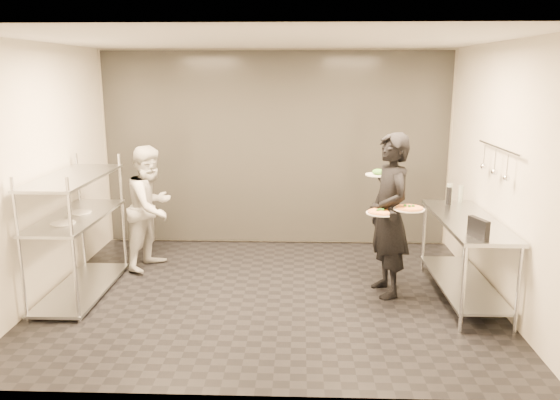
{
  "coord_description": "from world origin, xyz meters",
  "views": [
    {
      "loc": [
        0.34,
        -5.8,
        2.47
      ],
      "look_at": [
        0.13,
        0.05,
        1.1
      ],
      "focal_mm": 35.0,
      "sensor_mm": 36.0,
      "label": 1
    }
  ],
  "objects_px": {
    "chef": "(151,207)",
    "pos_monitor": "(478,228)",
    "pizza_plate_far": "(409,208)",
    "salad_plate": "(378,173)",
    "prep_counter": "(466,245)",
    "pizza_plate_near": "(381,212)",
    "bottle_dark": "(449,196)",
    "pass_rack": "(77,228)",
    "bottle_clear": "(461,194)",
    "bottle_green": "(449,194)",
    "waiter": "(389,216)"
  },
  "relations": [
    {
      "from": "waiter",
      "to": "bottle_dark",
      "type": "height_order",
      "value": "waiter"
    },
    {
      "from": "bottle_dark",
      "to": "bottle_clear",
      "type": "bearing_deg",
      "value": 37.88
    },
    {
      "from": "prep_counter",
      "to": "pos_monitor",
      "type": "distance_m",
      "value": 0.83
    },
    {
      "from": "prep_counter",
      "to": "pos_monitor",
      "type": "xyz_separation_m",
      "value": [
        -0.12,
        -0.72,
        0.39
      ]
    },
    {
      "from": "salad_plate",
      "to": "prep_counter",
      "type": "bearing_deg",
      "value": -25.86
    },
    {
      "from": "pass_rack",
      "to": "pizza_plate_near",
      "type": "relative_size",
      "value": 4.99
    },
    {
      "from": "chef",
      "to": "pos_monitor",
      "type": "bearing_deg",
      "value": -94.44
    },
    {
      "from": "salad_plate",
      "to": "bottle_dark",
      "type": "distance_m",
      "value": 0.96
    },
    {
      "from": "chef",
      "to": "bottle_dark",
      "type": "xyz_separation_m",
      "value": [
        3.69,
        -0.23,
        0.23
      ]
    },
    {
      "from": "pass_rack",
      "to": "pizza_plate_near",
      "type": "distance_m",
      "value": 3.38
    },
    {
      "from": "bottle_clear",
      "to": "bottle_green",
      "type": "bearing_deg",
      "value": -145.89
    },
    {
      "from": "pos_monitor",
      "to": "bottle_green",
      "type": "xyz_separation_m",
      "value": [
        0.09,
        1.4,
        0.03
      ]
    },
    {
      "from": "pizza_plate_near",
      "to": "pass_rack",
      "type": "bearing_deg",
      "value": 177.94
    },
    {
      "from": "pass_rack",
      "to": "bottle_clear",
      "type": "height_order",
      "value": "pass_rack"
    },
    {
      "from": "chef",
      "to": "pos_monitor",
      "type": "xyz_separation_m",
      "value": [
        3.61,
        -1.61,
        0.23
      ]
    },
    {
      "from": "pizza_plate_near",
      "to": "salad_plate",
      "type": "distance_m",
      "value": 0.66
    },
    {
      "from": "pizza_plate_near",
      "to": "bottle_green",
      "type": "distance_m",
      "value": 1.23
    },
    {
      "from": "pass_rack",
      "to": "bottle_clear",
      "type": "relative_size",
      "value": 7.79
    },
    {
      "from": "pos_monitor",
      "to": "bottle_green",
      "type": "relative_size",
      "value": 1.09
    },
    {
      "from": "pass_rack",
      "to": "chef",
      "type": "xyz_separation_m",
      "value": [
        0.6,
        0.89,
        0.02
      ]
    },
    {
      "from": "chef",
      "to": "bottle_green",
      "type": "height_order",
      "value": "chef"
    },
    {
      "from": "pass_rack",
      "to": "pizza_plate_near",
      "type": "height_order",
      "value": "pass_rack"
    },
    {
      "from": "chef",
      "to": "pizza_plate_near",
      "type": "relative_size",
      "value": 4.95
    },
    {
      "from": "pizza_plate_far",
      "to": "salad_plate",
      "type": "height_order",
      "value": "salad_plate"
    },
    {
      "from": "waiter",
      "to": "salad_plate",
      "type": "xyz_separation_m",
      "value": [
        -0.09,
        0.35,
        0.41
      ]
    },
    {
      "from": "chef",
      "to": "salad_plate",
      "type": "relative_size",
      "value": 5.41
    },
    {
      "from": "pizza_plate_far",
      "to": "bottle_dark",
      "type": "height_order",
      "value": "bottle_dark"
    },
    {
      "from": "prep_counter",
      "to": "bottle_green",
      "type": "bearing_deg",
      "value": 92.41
    },
    {
      "from": "prep_counter",
      "to": "pizza_plate_near",
      "type": "distance_m",
      "value": 1.05
    },
    {
      "from": "pos_monitor",
      "to": "bottle_clear",
      "type": "height_order",
      "value": "bottle_clear"
    },
    {
      "from": "prep_counter",
      "to": "salad_plate",
      "type": "distance_m",
      "value": 1.25
    },
    {
      "from": "pizza_plate_near",
      "to": "pizza_plate_far",
      "type": "relative_size",
      "value": 0.98
    },
    {
      "from": "waiter",
      "to": "pizza_plate_far",
      "type": "xyz_separation_m",
      "value": [
        0.16,
        -0.26,
        0.15
      ]
    },
    {
      "from": "waiter",
      "to": "bottle_clear",
      "type": "relative_size",
      "value": 8.97
    },
    {
      "from": "pos_monitor",
      "to": "bottle_green",
      "type": "height_order",
      "value": "bottle_green"
    },
    {
      "from": "pizza_plate_near",
      "to": "bottle_dark",
      "type": "xyz_separation_m",
      "value": [
        0.92,
        0.78,
        0.01
      ]
    },
    {
      "from": "waiter",
      "to": "pizza_plate_near",
      "type": "bearing_deg",
      "value": -42.41
    },
    {
      "from": "pos_monitor",
      "to": "bottle_dark",
      "type": "height_order",
      "value": "bottle_dark"
    },
    {
      "from": "salad_plate",
      "to": "pos_monitor",
      "type": "xyz_separation_m",
      "value": [
        0.81,
        -1.17,
        -0.32
      ]
    },
    {
      "from": "pass_rack",
      "to": "prep_counter",
      "type": "distance_m",
      "value": 4.33
    },
    {
      "from": "chef",
      "to": "bottle_green",
      "type": "bearing_deg",
      "value": -73.6
    },
    {
      "from": "prep_counter",
      "to": "bottle_dark",
      "type": "height_order",
      "value": "bottle_dark"
    },
    {
      "from": "bottle_green",
      "to": "bottle_dark",
      "type": "distance_m",
      "value": 0.03
    },
    {
      "from": "bottle_dark",
      "to": "pizza_plate_near",
      "type": "bearing_deg",
      "value": -139.72
    },
    {
      "from": "pizza_plate_near",
      "to": "salad_plate",
      "type": "relative_size",
      "value": 1.09
    },
    {
      "from": "pizza_plate_far",
      "to": "bottle_clear",
      "type": "bearing_deg",
      "value": 49.51
    },
    {
      "from": "pizza_plate_near",
      "to": "pizza_plate_far",
      "type": "xyz_separation_m",
      "value": [
        0.29,
        -0.03,
        0.05
      ]
    },
    {
      "from": "pizza_plate_far",
      "to": "pizza_plate_near",
      "type": "bearing_deg",
      "value": 173.84
    },
    {
      "from": "chef",
      "to": "bottle_clear",
      "type": "distance_m",
      "value": 3.88
    },
    {
      "from": "waiter",
      "to": "pizza_plate_far",
      "type": "relative_size",
      "value": 5.63
    }
  ]
}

